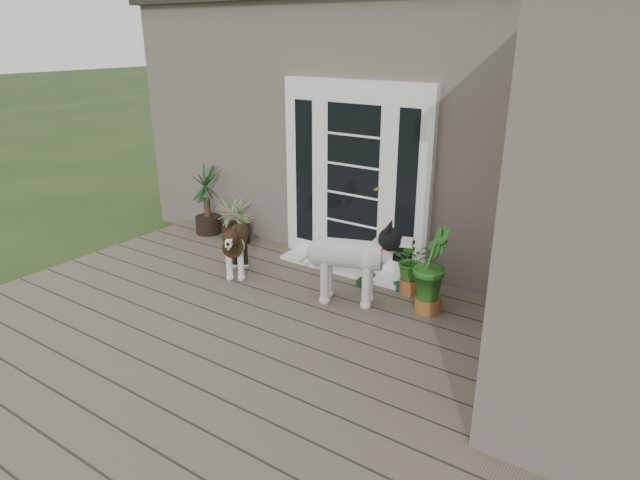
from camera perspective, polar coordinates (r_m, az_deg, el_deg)
The scene contains 14 objects.
deck at distance 5.07m, azimuth -7.84°, elevation -11.50°, with size 6.20×4.60×0.12m, color #6B5B4C.
house_main at distance 8.04m, azimuth 12.57°, elevation 11.59°, with size 7.40×4.00×3.10m, color #665E54.
door_unit at distance 6.38m, azimuth 3.58°, elevation 6.56°, with size 1.90×0.14×2.15m, color white.
door_step at distance 6.56m, azimuth 2.48°, elevation -2.73°, with size 1.60×0.40×0.05m, color white.
brindle_dog at distance 6.37m, azimuth -8.59°, elevation -0.97°, with size 0.31×0.72×0.60m, color #312411, non-canonical shape.
white_dog at distance 5.61m, azimuth 2.88°, elevation -2.79°, with size 0.40×0.94×0.79m, color white, non-canonical shape.
spider_plant at distance 7.37m, azimuth -8.71°, elevation 2.22°, with size 0.61×0.61×0.65m, color #A4B972, non-canonical shape.
yucca at distance 7.74m, azimuth -11.64°, elevation 4.07°, with size 0.66×0.66×0.95m, color black, non-canonical shape.
herb_a at distance 5.94m, azimuth 9.42°, elevation -3.18°, with size 0.39×0.39×0.50m, color #235A19.
herb_b at distance 5.54m, azimuth 11.26°, elevation -4.20°, with size 0.44×0.44×0.66m, color #245017.
herb_c at distance 5.70m, azimuth 23.43°, elevation -5.66°, with size 0.33×0.33×0.52m, color #215016.
sapling at distance 4.75m, azimuth 23.25°, elevation -4.04°, with size 0.45×0.45×1.54m, color #245217, non-canonical shape.
clog_left at distance 6.19m, azimuth 4.77°, elevation -4.03°, with size 0.14×0.30×0.09m, color #143418, non-canonical shape.
clog_right at distance 6.11m, azimuth 9.05°, elevation -4.55°, with size 0.16×0.33×0.10m, color #153620, non-canonical shape.
Camera 1 is at (2.95, -2.73, 2.73)m, focal length 30.97 mm.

